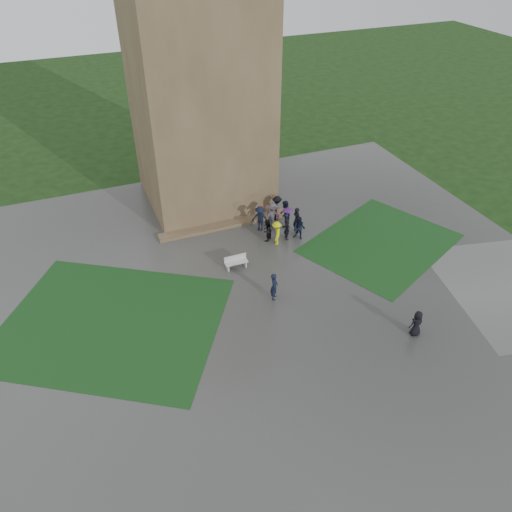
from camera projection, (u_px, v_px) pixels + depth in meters
name	position (u px, v px, depth m)	size (l,w,h in m)	color
ground	(294.00, 330.00, 25.33)	(120.00, 120.00, 0.00)	black
plaza	(278.00, 306.00, 26.83)	(34.00, 34.00, 0.02)	#363533
lawn_inset_left	(112.00, 323.00, 25.75)	(11.00, 9.00, 0.01)	#133615
lawn_inset_right	(381.00, 243.00, 31.65)	(9.00, 7.00, 0.01)	#133615
tower	(197.00, 71.00, 31.34)	(8.00, 8.00, 18.00)	brown
tower_plinth	(225.00, 225.00, 33.23)	(9.00, 0.80, 0.22)	brown
bench	(236.00, 262.00, 29.36)	(1.38, 0.44, 0.80)	beige
visitor_cluster	(276.00, 216.00, 32.01)	(3.05, 3.90, 2.58)	black
pedestrian_mid	(274.00, 286.00, 26.86)	(0.60, 0.39, 1.65)	black
pedestrian_near	(417.00, 323.00, 24.67)	(0.71, 0.48, 1.45)	black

